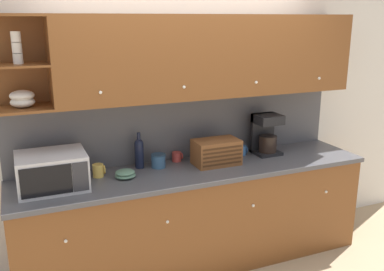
% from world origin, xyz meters
% --- Properties ---
extents(ground_plane, '(24.00, 24.00, 0.00)m').
position_xyz_m(ground_plane, '(0.00, 0.00, 0.00)').
color(ground_plane, tan).
extents(wall_back, '(5.54, 0.06, 2.60)m').
position_xyz_m(wall_back, '(0.00, 0.03, 1.30)').
color(wall_back, silver).
rests_on(wall_back, ground_plane).
extents(counter_unit, '(3.16, 0.68, 0.93)m').
position_xyz_m(counter_unit, '(0.00, -0.33, 0.47)').
color(counter_unit, brown).
rests_on(counter_unit, ground_plane).
extents(backsplash_panel, '(3.14, 0.01, 0.61)m').
position_xyz_m(backsplash_panel, '(0.00, -0.01, 1.23)').
color(backsplash_panel, '#4C4C51').
rests_on(backsplash_panel, counter_unit).
extents(upper_cabinets, '(3.14, 0.38, 0.70)m').
position_xyz_m(upper_cabinets, '(0.17, -0.18, 1.88)').
color(upper_cabinets, brown).
rests_on(upper_cabinets, backsplash_panel).
extents(microwave, '(0.51, 0.42, 0.28)m').
position_xyz_m(microwave, '(-1.21, -0.32, 1.07)').
color(microwave, silver).
rests_on(microwave, counter_unit).
extents(mug_patterned_third, '(0.10, 0.09, 0.11)m').
position_xyz_m(mug_patterned_third, '(-0.83, -0.20, 0.98)').
color(mug_patterned_third, gold).
rests_on(mug_patterned_third, counter_unit).
extents(bowl_stack_on_counter, '(0.17, 0.17, 0.07)m').
position_xyz_m(bowl_stack_on_counter, '(-0.64, -0.32, 0.96)').
color(bowl_stack_on_counter, slate).
rests_on(bowl_stack_on_counter, counter_unit).
extents(wine_bottle, '(0.08, 0.08, 0.32)m').
position_xyz_m(wine_bottle, '(-0.46, -0.12, 1.07)').
color(wine_bottle, black).
rests_on(wine_bottle, counter_unit).
extents(storage_canister, '(0.13, 0.13, 0.12)m').
position_xyz_m(storage_canister, '(-0.30, -0.18, 0.99)').
color(storage_canister, '#33567A').
rests_on(storage_canister, counter_unit).
extents(mug_blue_second, '(0.10, 0.09, 0.09)m').
position_xyz_m(mug_blue_second, '(-0.09, -0.08, 0.97)').
color(mug_blue_second, '#B73D38').
rests_on(mug_blue_second, counter_unit).
extents(bread_box, '(0.41, 0.25, 0.23)m').
position_xyz_m(bread_box, '(0.21, -0.30, 1.04)').
color(bread_box, brown).
rests_on(bread_box, counter_unit).
extents(mug, '(0.10, 0.08, 0.09)m').
position_xyz_m(mug, '(0.56, -0.15, 0.98)').
color(mug, '#38669E').
rests_on(mug, counter_unit).
extents(coffee_maker, '(0.24, 0.23, 0.39)m').
position_xyz_m(coffee_maker, '(0.79, -0.19, 1.13)').
color(coffee_maker, black).
rests_on(coffee_maker, counter_unit).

